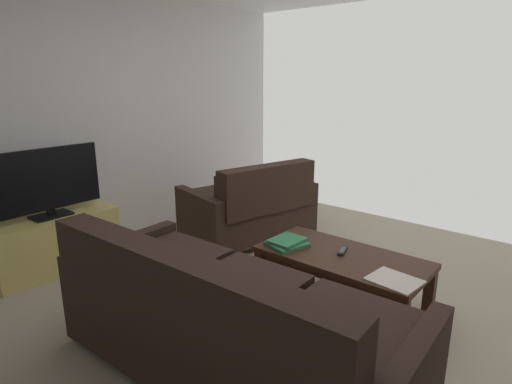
% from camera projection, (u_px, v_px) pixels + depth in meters
% --- Properties ---
extents(ground_plane, '(4.99, 5.03, 0.01)m').
position_uv_depth(ground_plane, '(305.00, 318.00, 3.01)').
color(ground_plane, tan).
extents(wall_right, '(0.12, 5.03, 2.50)m').
position_uv_depth(wall_right, '(101.00, 119.00, 4.23)').
color(wall_right, silver).
rests_on(wall_right, ground).
extents(sofa_main, '(2.10, 0.97, 0.86)m').
position_uv_depth(sofa_main, '(224.00, 322.00, 2.30)').
color(sofa_main, black).
rests_on(sofa_main, ground).
extents(loveseat_near, '(1.08, 1.42, 0.84)m').
position_uv_depth(loveseat_near, '(251.00, 207.00, 4.39)').
color(loveseat_near, black).
rests_on(loveseat_near, ground).
extents(coffee_table, '(1.20, 0.60, 0.43)m').
position_uv_depth(coffee_table, '(342.00, 263.00, 3.05)').
color(coffee_table, '#3D2316').
rests_on(coffee_table, ground).
extents(tv_stand, '(0.41, 1.07, 0.49)m').
position_uv_depth(tv_stand, '(55.00, 243.00, 3.72)').
color(tv_stand, '#D8C666').
rests_on(tv_stand, ground).
extents(flat_tv, '(0.20, 0.92, 0.60)m').
position_uv_depth(flat_tv, '(47.00, 182.00, 3.57)').
color(flat_tv, black).
rests_on(flat_tv, tv_stand).
extents(book_stack, '(0.30, 0.32, 0.05)m').
position_uv_depth(book_stack, '(287.00, 243.00, 3.18)').
color(book_stack, '#337F51').
rests_on(book_stack, coffee_table).
extents(tv_remote, '(0.09, 0.17, 0.02)m').
position_uv_depth(tv_remote, '(342.00, 251.00, 3.07)').
color(tv_remote, black).
rests_on(tv_remote, coffee_table).
extents(loose_magazine, '(0.33, 0.28, 0.01)m').
position_uv_depth(loose_magazine, '(394.00, 280.00, 2.64)').
color(loose_magazine, silver).
rests_on(loose_magazine, coffee_table).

